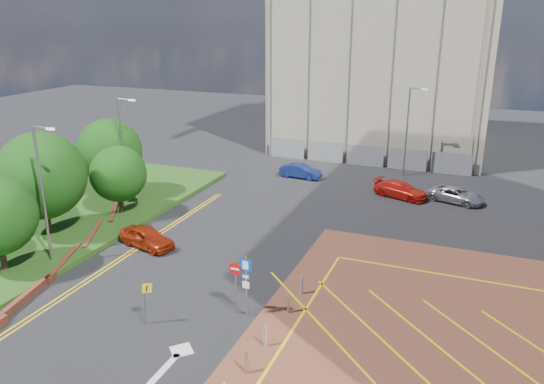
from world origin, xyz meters
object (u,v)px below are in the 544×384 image
Objects in this scene: lamp_left_far at (123,146)px; sign_cluster at (242,279)px; tree_b at (42,176)px; lamp_back at (408,128)px; warning_sign at (146,298)px; tree_c at (118,174)px; car_blue_back at (301,171)px; car_silver_back at (456,195)px; lamp_left_near at (43,189)px; car_red_back at (401,190)px; car_red_left at (147,237)px; tree_d at (110,151)px.

sign_cluster is at bearing -36.82° from lamp_left_far.
lamp_back is (19.58, 23.00, 0.12)m from tree_b.
tree_b is at bearing 151.67° from warning_sign.
tree_c is 1.31× the size of car_blue_back.
tree_b is 30.03m from car_silver_back.
sign_cluster is at bearing 32.83° from warning_sign.
lamp_left_near is at bearing -44.25° from tree_b.
sign_cluster is (13.80, -9.02, -1.24)m from tree_c.
tree_b is at bearing 165.74° from sign_cluster.
car_silver_back is (4.81, -5.87, -3.77)m from lamp_back.
lamp_left_far is 18.58m from sign_cluster.
car_red_back is at bearing 32.74° from tree_c.
lamp_left_near is (1.08, -8.00, 1.47)m from tree_c.
sign_cluster is 0.85× the size of car_blue_back.
lamp_left_near is 30.80m from lamp_back.
tree_c is at bearing 65.69° from car_red_left.
car_red_back is (18.20, 11.70, -2.56)m from tree_c.
car_blue_back is (9.92, 11.87, -4.04)m from lamp_left_far.
car_blue_back is (4.15, 17.80, -0.05)m from car_red_left.
lamp_left_near is 13.04m from sign_cluster.
tree_d is 1.44× the size of car_silver_back.
lamp_back is 2.50× the size of sign_cluster.
lamp_left_far reaches higher than lamp_back.
car_red_left is (-12.73, -21.94, -3.70)m from lamp_back.
tree_b reaches higher than warning_sign.
tree_b reaches higher than car_blue_back.
lamp_left_near is at bearing 150.13° from car_silver_back.
car_silver_back is at bearing 23.49° from lamp_left_far.
tree_b is at bearing 152.94° from car_blue_back.
tree_d is 1.39× the size of car_red_back.
warning_sign is at bearing 169.05° from car_silver_back.
car_silver_back is at bearing -94.19° from car_blue_back.
sign_cluster is 23.42m from car_blue_back.
tree_d is at bearing 63.29° from car_red_left.
lamp_back is (17.58, 18.00, 1.17)m from tree_c.
sign_cluster is 0.82× the size of car_red_left.
tree_c is 15.31m from warning_sign.
lamp_left_far is at bearing 114.71° from tree_c.
lamp_left_near reaches higher than lamp_back.
lamp_left_far reaches higher than car_silver_back.
tree_b is at bearing -111.80° from tree_c.
tree_d is (-3.00, 3.00, 0.68)m from tree_c.
tree_b is 8.07m from tree_d.
car_blue_back is (-0.99, 25.34, -0.81)m from warning_sign.
car_red_back is (8.20, 23.17, -0.79)m from warning_sign.
tree_c reaches higher than sign_cluster.
lamp_left_near is 29.60m from car_silver_back.
sign_cluster is 10.37m from car_red_left.
lamp_left_far is 1.89× the size of car_silver_back.
sign_cluster is at bearing -97.97° from lamp_back.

